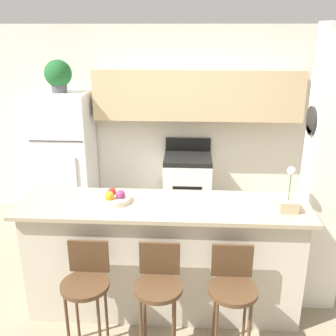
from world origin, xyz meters
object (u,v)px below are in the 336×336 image
potted_plant_on_fridge (58,75)px  trash_bin (108,210)px  fruit_bowl (114,198)px  orchid_vase (288,201)px  bar_stool_mid (159,286)px  refrigerator (66,157)px  bar_stool_left (86,283)px  stove_range (187,187)px  bar_stool_right (232,289)px

potted_plant_on_fridge → trash_bin: bearing=-20.4°
potted_plant_on_fridge → fruit_bowl: bearing=-61.2°
orchid_vase → trash_bin: size_ratio=1.01×
bar_stool_mid → potted_plant_on_fridge: (-1.44, 2.38, 1.33)m
bar_stool_mid → refrigerator: bearing=121.1°
bar_stool_left → fruit_bowl: fruit_bowl is taller
refrigerator → trash_bin: bearing=-20.4°
stove_range → potted_plant_on_fridge: 2.21m
stove_range → bar_stool_right: 2.42m
orchid_vase → fruit_bowl: orchid_vase is taller
refrigerator → potted_plant_on_fridge: potted_plant_on_fridge is taller
potted_plant_on_fridge → trash_bin: potted_plant_on_fridge is taller
bar_stool_left → bar_stool_mid: bearing=0.0°
bar_stool_mid → orchid_vase: (1.04, 0.45, 0.55)m
potted_plant_on_fridge → orchid_vase: 3.24m
bar_stool_left → potted_plant_on_fridge: potted_plant_on_fridge is taller
potted_plant_on_fridge → fruit_bowl: (1.02, -1.85, -0.83)m
bar_stool_left → fruit_bowl: bearing=74.8°
bar_stool_mid → bar_stool_right: 0.57m
bar_stool_mid → fruit_bowl: 0.84m
stove_range → potted_plant_on_fridge: size_ratio=2.64×
bar_stool_mid → trash_bin: 2.37m
bar_stool_left → fruit_bowl: size_ratio=3.37×
bar_stool_right → potted_plant_on_fridge: size_ratio=2.28×
trash_bin → bar_stool_mid: bearing=-68.3°
bar_stool_right → stove_range: bearing=98.7°
bar_stool_mid → orchid_vase: orchid_vase is taller
refrigerator → fruit_bowl: (1.02, -1.85, 0.25)m
bar_stool_right → trash_bin: bar_stool_right is taller
potted_plant_on_fridge → orchid_vase: size_ratio=1.05×
potted_plant_on_fridge → trash_bin: (0.58, -0.21, -1.76)m
bar_stool_right → potted_plant_on_fridge: bearing=130.1°
bar_stool_mid → bar_stool_right: size_ratio=1.00×
refrigerator → bar_stool_left: refrigerator is taller
bar_stool_mid → bar_stool_right: (0.57, 0.00, 0.00)m
refrigerator → fruit_bowl: 2.13m
bar_stool_right → orchid_vase: (0.47, 0.45, 0.55)m
refrigerator → stove_range: (1.64, 0.01, -0.40)m
bar_stool_left → potted_plant_on_fridge: size_ratio=2.28×
refrigerator → fruit_bowl: bearing=-61.2°
stove_range → trash_bin: 1.12m
bar_stool_left → orchid_vase: bearing=15.6°
stove_range → bar_stool_left: size_ratio=1.16×
bar_stool_left → fruit_bowl: (0.14, 0.53, 0.50)m
refrigerator → bar_stool_mid: refrigerator is taller
refrigerator → orchid_vase: size_ratio=4.49×
refrigerator → potted_plant_on_fridge: (-0.00, 0.00, 1.08)m
refrigerator → bar_stool_mid: 2.80m
fruit_bowl → refrigerator: bearing=118.8°
bar_stool_mid → fruit_bowl: bearing=128.5°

